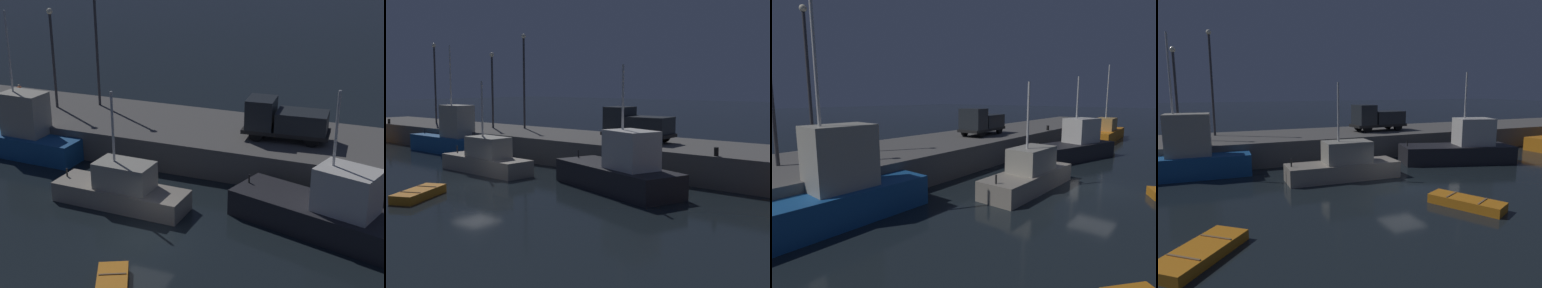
% 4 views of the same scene
% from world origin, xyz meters
% --- Properties ---
extents(ground_plane, '(320.00, 320.00, 0.00)m').
position_xyz_m(ground_plane, '(0.00, 0.00, 0.00)').
color(ground_plane, black).
extents(pier_quay, '(72.32, 8.40, 2.03)m').
position_xyz_m(pier_quay, '(0.00, 12.45, 1.02)').
color(pier_quay, '#5B5956').
rests_on(pier_quay, ground).
extents(fishing_trawler_red, '(9.73, 5.55, 7.54)m').
position_xyz_m(fishing_trawler_red, '(8.29, 4.30, 1.21)').
color(fishing_trawler_red, '#232328').
rests_on(fishing_trawler_red, ground).
extents(fishing_boat_blue, '(10.17, 3.07, 9.86)m').
position_xyz_m(fishing_boat_blue, '(-13.35, 7.71, 1.40)').
color(fishing_boat_blue, '#195193').
rests_on(fishing_boat_blue, ground).
extents(fishing_trawler_green, '(7.85, 2.53, 6.60)m').
position_xyz_m(fishing_trawler_green, '(-2.80, 3.13, 0.97)').
color(fishing_trawler_green, gray).
rests_on(fishing_trawler_green, ground).
extents(rowboat_white_mid, '(2.89, 4.00, 0.53)m').
position_xyz_m(rowboat_white_mid, '(0.96, -4.75, 0.25)').
color(rowboat_white_mid, orange).
rests_on(rowboat_white_mid, ground).
extents(lamp_post_west, '(0.44, 0.44, 8.81)m').
position_xyz_m(lamp_post_west, '(-23.48, 12.70, 7.12)').
color(lamp_post_west, '#38383D').
rests_on(lamp_post_west, pier_quay).
extents(lamp_post_east, '(0.44, 0.44, 7.43)m').
position_xyz_m(lamp_post_east, '(-13.54, 12.64, 6.40)').
color(lamp_post_east, '#38383D').
rests_on(lamp_post_east, pier_quay).
extents(lamp_post_central, '(0.44, 0.44, 9.17)m').
position_xyz_m(lamp_post_central, '(-10.80, 14.36, 7.31)').
color(lamp_post_central, '#38383D').
rests_on(lamp_post_central, pier_quay).
extents(utility_truck, '(5.62, 2.55, 2.61)m').
position_xyz_m(utility_truck, '(4.22, 11.86, 3.32)').
color(utility_truck, black).
rests_on(utility_truck, pier_quay).
extents(dockworker, '(0.43, 0.39, 1.69)m').
position_xyz_m(dockworker, '(-16.37, 11.92, 2.99)').
color(dockworker, black).
rests_on(dockworker, pier_quay).
extents(bollard_west, '(0.28, 0.28, 0.53)m').
position_xyz_m(bollard_west, '(12.37, 8.64, 2.30)').
color(bollard_west, black).
rests_on(bollard_west, pier_quay).
extents(bollard_central, '(0.28, 0.28, 0.51)m').
position_xyz_m(bollard_central, '(-26.50, 8.65, 2.29)').
color(bollard_central, black).
rests_on(bollard_central, pier_quay).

